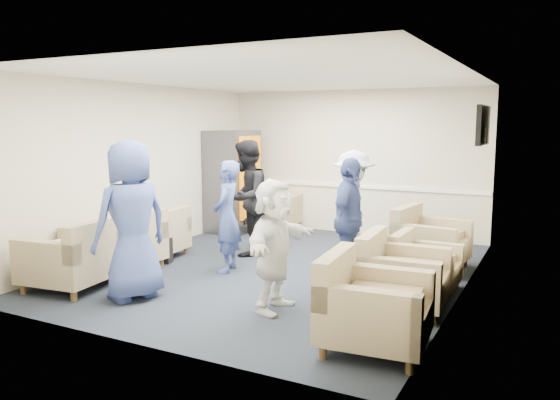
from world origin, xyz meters
The scene contains 25 objects.
floor centered at (0.00, 0.00, 0.00)m, with size 6.00×6.00×0.00m, color black.
ceiling centered at (0.00, 0.00, 2.70)m, with size 6.00×6.00×0.00m, color white.
back_wall centered at (0.00, 3.00, 1.35)m, with size 5.00×0.02×2.70m, color beige.
front_wall centered at (0.00, -3.00, 1.35)m, with size 5.00×0.02×2.70m, color beige.
left_wall centered at (-2.50, 0.00, 1.35)m, with size 0.02×6.00×2.70m, color beige.
right_wall centered at (2.50, 0.00, 1.35)m, with size 0.02×6.00×2.70m, color beige.
chair_rail centered at (0.00, 2.98, 0.90)m, with size 4.98×0.04×0.06m, color white.
tv centered at (2.44, 1.80, 2.05)m, with size 0.10×1.00×0.58m.
armchair_left_near centered at (-1.86, -2.03, 0.38)m, with size 1.06×1.06×0.76m.
armchair_left_mid centered at (-1.93, -1.03, 0.37)m, with size 0.98×0.98×0.73m.
armchair_left_far centered at (-2.03, -0.21, 0.33)m, with size 0.89×0.89×0.66m.
armchair_right_near centered at (2.01, -2.08, 0.38)m, with size 1.02×1.02×0.75m.
armchair_right_midnear centered at (1.96, -0.86, 0.36)m, with size 0.96×0.96×0.73m.
armchair_right_midfar centered at (2.03, -0.03, 0.30)m, with size 0.78×0.78×0.61m.
armchair_right_far centered at (1.84, 1.10, 0.37)m, with size 1.03×1.03×0.74m.
armchair_corner centered at (-1.46, 2.40, 0.38)m, with size 1.02×1.02×0.76m.
vending_machine centered at (-2.09, 2.08, 0.97)m, with size 0.79×0.92×1.94m.
backpack centered at (-1.73, -0.47, 0.23)m, with size 0.30×0.25×0.45m.
pillow centered at (-1.88, -2.03, 0.57)m, with size 0.46×0.35×0.13m, color silver.
person_front_left centered at (-0.95, -1.95, 0.95)m, with size 0.93×0.60×1.90m, color #3A4B8C.
person_mid_left centered at (-0.61, -0.42, 0.78)m, with size 0.57×0.38×1.57m, color #3A4B8C.
person_back_left centered at (-0.89, 0.58, 0.91)m, with size 0.89×0.69×1.82m, color black.
person_back_right centered at (0.74, 0.99, 0.84)m, with size 1.09×0.62×1.68m, color white.
person_mid_right centered at (1.08, -0.10, 0.82)m, with size 0.96×0.40×1.64m, color #3A4B8C.
person_front_right centered at (0.74, -1.54, 0.74)m, with size 1.37×0.44×1.48m, color white.
Camera 1 is at (3.51, -6.75, 2.08)m, focal length 35.00 mm.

